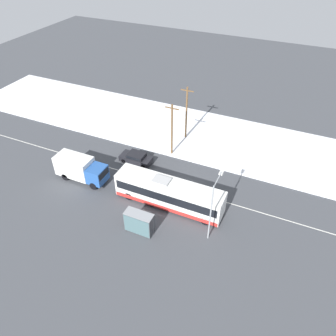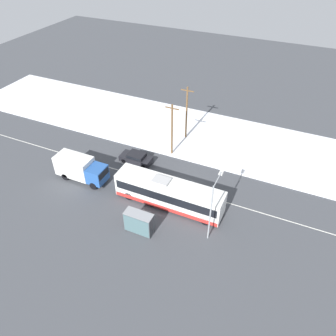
{
  "view_description": "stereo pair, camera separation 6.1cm",
  "coord_description": "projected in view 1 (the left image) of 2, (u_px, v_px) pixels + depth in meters",
  "views": [
    {
      "loc": [
        10.06,
        -26.41,
        25.42
      ],
      "look_at": [
        -2.44,
        1.32,
        1.4
      ],
      "focal_mm": 35.0,
      "sensor_mm": 36.0,
      "label": 1
    },
    {
      "loc": [
        10.11,
        -26.38,
        25.42
      ],
      "look_at": [
        -2.44,
        1.32,
        1.4
      ],
      "focal_mm": 35.0,
      "sensor_mm": 36.0,
      "label": 2
    }
  ],
  "objects": [
    {
      "name": "ground_plane",
      "position": [
        183.0,
        189.0,
        37.89
      ],
      "size": [
        120.0,
        120.0,
        0.0
      ],
      "primitive_type": "plane",
      "color": "#424449"
    },
    {
      "name": "snow_lot",
      "position": [
        214.0,
        138.0,
        46.36
      ],
      "size": [
        80.0,
        13.21,
        0.12
      ],
      "color": "white",
      "rests_on": "ground_plane"
    },
    {
      "name": "lane_marking_center",
      "position": [
        183.0,
        189.0,
        37.89
      ],
      "size": [
        60.0,
        0.12,
        0.0
      ],
      "color": "silver",
      "rests_on": "ground_plane"
    },
    {
      "name": "city_bus",
      "position": [
        169.0,
        193.0,
        35.0
      ],
      "size": [
        11.93,
        2.57,
        3.24
      ],
      "color": "white",
      "rests_on": "ground_plane"
    },
    {
      "name": "box_truck",
      "position": [
        80.0,
        168.0,
        38.43
      ],
      "size": [
        6.27,
        2.3,
        2.91
      ],
      "color": "silver",
      "rests_on": "ground_plane"
    },
    {
      "name": "sedan_car",
      "position": [
        136.0,
        158.0,
        41.48
      ],
      "size": [
        4.09,
        1.8,
        1.37
      ],
      "rotation": [
        0.0,
        0.0,
        3.14
      ],
      "color": "black",
      "rests_on": "ground_plane"
    },
    {
      "name": "pedestrian_at_stop",
      "position": [
        145.0,
        216.0,
        33.07
      ],
      "size": [
        0.65,
        0.29,
        1.81
      ],
      "color": "#23232D",
      "rests_on": "ground_plane"
    },
    {
      "name": "bus_shelter",
      "position": [
        138.0,
        221.0,
        31.77
      ],
      "size": [
        2.88,
        1.2,
        2.4
      ],
      "color": "gray",
      "rests_on": "ground_plane"
    },
    {
      "name": "streetlamp",
      "position": [
        213.0,
        203.0,
        29.96
      ],
      "size": [
        0.36,
        2.63,
        6.82
      ],
      "color": "#9EA3A8",
      "rests_on": "ground_plane"
    },
    {
      "name": "utility_pole_roadside",
      "position": [
        172.0,
        129.0,
        41.07
      ],
      "size": [
        1.8,
        0.24,
        7.22
      ],
      "color": "brown",
      "rests_on": "ground_plane"
    },
    {
      "name": "utility_pole_snowlot",
      "position": [
        186.0,
        112.0,
        44.04
      ],
      "size": [
        1.8,
        0.24,
        7.66
      ],
      "color": "brown",
      "rests_on": "ground_plane"
    }
  ]
}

